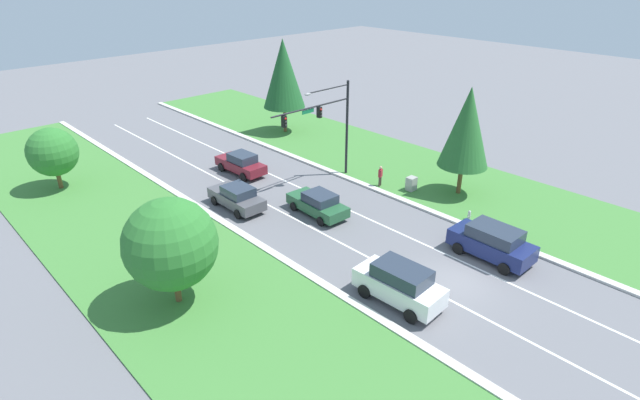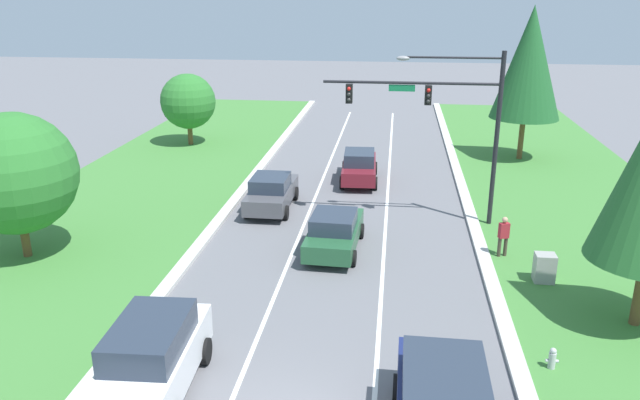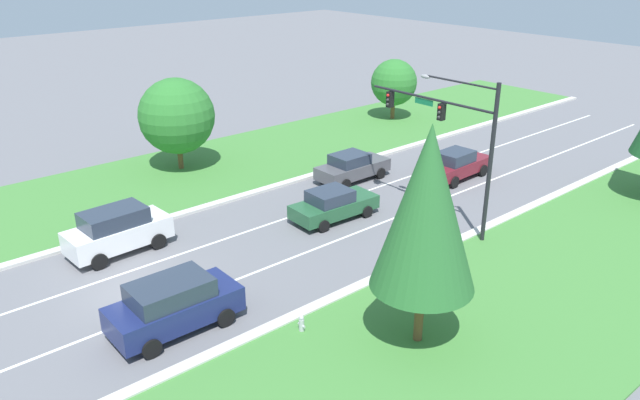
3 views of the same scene
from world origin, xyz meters
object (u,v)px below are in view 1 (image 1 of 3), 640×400
oak_far_left_tree (53,152)px  forest_sedan (318,203)px  burgundy_sedan (241,163)px  utility_cabinet (411,184)px  navy_suv (492,242)px  oak_near_left_tree (171,244)px  white_suv (400,284)px  fire_hydrant (469,215)px  pedestrian (380,175)px  graphite_sedan (237,197)px  conifer_far_right_tree (467,127)px  conifer_near_right_tree (283,74)px  traffic_signal_mast (327,119)px

oak_far_left_tree → forest_sedan: bearing=-55.5°
burgundy_sedan → utility_cabinet: size_ratio=4.28×
navy_suv → oak_near_left_tree: size_ratio=0.84×
white_suv → oak_near_left_tree: bearing=134.0°
fire_hydrant → oak_far_left_tree: size_ratio=0.15×
forest_sedan → fire_hydrant: forest_sedan is taller
pedestrian → oak_far_left_tree: (-17.84, 16.41, 2.01)m
pedestrian → graphite_sedan: bearing=-44.2°
pedestrian → oak_near_left_tree: 18.59m
graphite_sedan → fire_hydrant: 15.83m
graphite_sedan → utility_cabinet: size_ratio=4.14×
pedestrian → conifer_far_right_tree: (3.29, -4.81, 4.18)m
forest_sedan → utility_cabinet: bearing=-12.4°
pedestrian → oak_near_left_tree: oak_near_left_tree is taller
navy_suv → utility_cabinet: size_ratio=4.29×
oak_near_left_tree → conifer_far_right_tree: conifer_far_right_tree is taller
pedestrian → conifer_far_right_tree: size_ratio=0.21×
pedestrian → oak_near_left_tree: bearing=-12.8°
conifer_near_right_tree → conifer_far_right_tree: size_ratio=1.14×
burgundy_sedan → pedestrian: (6.14, -9.45, 0.07)m
traffic_signal_mast → pedestrian: bearing=-58.6°
graphite_sedan → navy_suv: bearing=-65.8°
conifer_near_right_tree → oak_far_left_tree: conifer_near_right_tree is taller
fire_hydrant → burgundy_sedan: bearing=110.4°
forest_sedan → oak_near_left_tree: oak_near_left_tree is taller
conifer_near_right_tree → oak_far_left_tree: size_ratio=1.92×
burgundy_sedan → conifer_near_right_tree: size_ratio=0.52×
utility_cabinet → conifer_near_right_tree: size_ratio=0.12×
white_suv → conifer_far_right_tree: size_ratio=0.59×
white_suv → oak_far_left_tree: bearing=103.6°
burgundy_sedan → traffic_signal_mast: bearing=-58.3°
burgundy_sedan → navy_suv: bearing=-83.5°
oak_near_left_tree → conifer_far_right_tree: 21.80m
pedestrian → oak_far_left_tree: bearing=-62.4°
fire_hydrant → traffic_signal_mast: bearing=102.0°
white_suv → burgundy_sedan: 19.75m
traffic_signal_mast → oak_near_left_tree: size_ratio=1.33×
oak_far_left_tree → white_suv: bearing=-73.7°
fire_hydrant → graphite_sedan: bearing=130.0°
graphite_sedan → fire_hydrant: graphite_sedan is taller
graphite_sedan → utility_cabinet: bearing=-30.9°
navy_suv → pedestrian: navy_suv is taller
white_suv → forest_sedan: 10.50m
burgundy_sedan → fire_hydrant: (6.33, -17.05, -0.53)m
oak_far_left_tree → conifer_near_right_tree: bearing=-3.1°
utility_cabinet → oak_near_left_tree: (-19.41, -0.13, 2.84)m
conifer_far_right_tree → oak_far_left_tree: conifer_far_right_tree is taller
burgundy_sedan → oak_far_left_tree: bearing=147.0°
utility_cabinet → conifer_near_right_tree: 18.26m
pedestrian → fire_hydrant: size_ratio=2.41×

